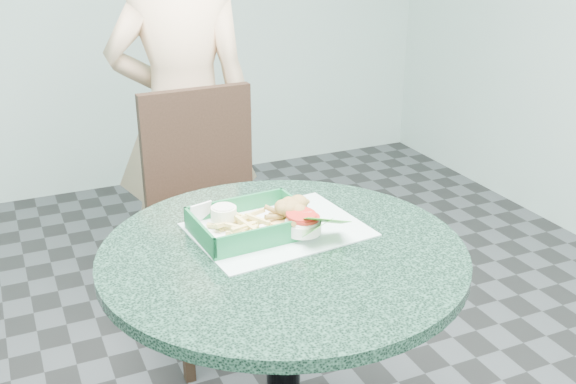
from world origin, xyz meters
name	(u,v)px	position (x,y,z in m)	size (l,w,h in m)	color
cafe_table	(283,316)	(0.00, 0.00, 0.58)	(0.87, 0.87, 0.75)	black
dining_chair	(208,203)	(0.08, 0.85, 0.53)	(0.41, 0.41, 0.93)	#402715
diner_person	(183,111)	(0.10, 1.17, 0.79)	(0.58, 0.38, 1.58)	#DDB68C
placemat	(278,237)	(0.03, 0.09, 0.75)	(0.41, 0.31, 0.00)	#ADC9C2
food_basket	(251,234)	(-0.04, 0.10, 0.77)	(0.27, 0.20, 0.06)	#136534
crab_sandwich	(292,220)	(0.06, 0.07, 0.80)	(0.13, 0.13, 0.07)	#DCAC5D
fries_pile	(241,229)	(-0.07, 0.10, 0.79)	(0.12, 0.13, 0.05)	#DFC66B
sauce_ramekin	(224,219)	(-0.10, 0.14, 0.80)	(0.06, 0.06, 0.04)	white
garnish_cup	(307,232)	(0.07, 0.01, 0.79)	(0.13, 0.13, 0.05)	silver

